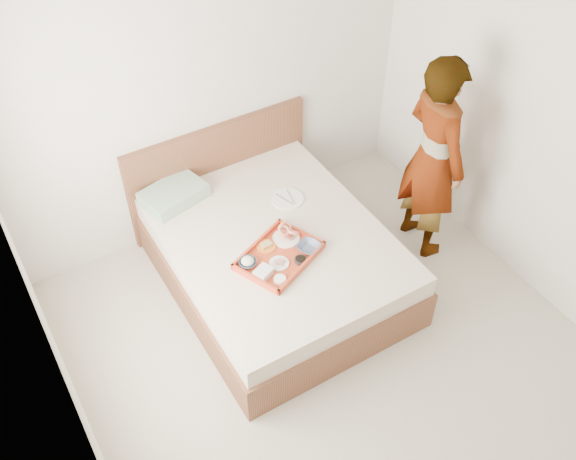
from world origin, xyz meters
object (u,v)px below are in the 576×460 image
(bed, at_px, (276,259))
(person, at_px, (433,158))
(dinner_plate, at_px, (288,199))
(tray, at_px, (279,255))

(bed, bearing_deg, person, -9.05)
(dinner_plate, xyz_separation_m, person, (1.02, -0.52, 0.35))
(bed, relative_size, tray, 3.36)
(bed, distance_m, dinner_plate, 0.50)
(dinner_plate, relative_size, person, 0.15)
(tray, distance_m, dinner_plate, 0.65)
(tray, xyz_separation_m, person, (1.40, 0.01, 0.33))
(dinner_plate, distance_m, person, 1.19)
(person, bearing_deg, bed, 85.13)
(dinner_plate, bearing_deg, person, -27.05)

